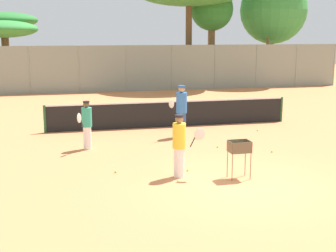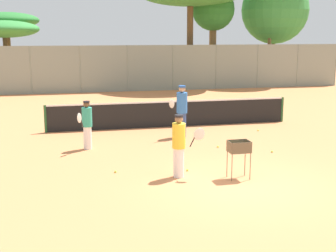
% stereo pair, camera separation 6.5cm
% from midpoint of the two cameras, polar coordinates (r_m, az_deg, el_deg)
% --- Properties ---
extents(ground_plane, '(80.00, 80.00, 0.00)m').
position_cam_midpoint_polar(ground_plane, '(12.04, 9.20, -7.23)').
color(ground_plane, '#D37F4C').
extents(tennis_net, '(10.04, 0.10, 1.07)m').
position_cam_midpoint_polar(tennis_net, '(19.11, 0.42, 1.56)').
color(tennis_net, '#26592D').
rests_on(tennis_net, ground_plane).
extents(back_fence, '(30.49, 0.08, 2.99)m').
position_cam_midpoint_polar(back_fence, '(30.78, -4.90, 7.00)').
color(back_fence, gray).
rests_on(back_fence, ground_plane).
extents(tree_0, '(3.07, 3.07, 6.98)m').
position_cam_midpoint_polar(tree_0, '(34.84, 5.59, 13.78)').
color(tree_0, brown).
rests_on(tree_0, ground_plane).
extents(tree_1, '(5.06, 5.06, 7.99)m').
position_cam_midpoint_polar(tree_1, '(37.40, 12.95, 13.58)').
color(tree_1, brown).
rests_on(tree_1, ground_plane).
extents(tree_3, '(4.46, 4.46, 4.58)m').
position_cam_midpoint_polar(tree_3, '(32.67, -19.27, 11.04)').
color(tree_3, brown).
rests_on(tree_3, ground_plane).
extents(tree_5, '(4.55, 4.55, 5.23)m').
position_cam_midpoint_polar(tree_5, '(36.07, -19.01, 12.02)').
color(tree_5, brown).
rests_on(tree_5, ground_plane).
extents(player_white_outfit, '(0.83, 0.65, 1.91)m').
position_cam_midpoint_polar(player_white_outfit, '(17.17, 1.80, 1.90)').
color(player_white_outfit, '#334C8C').
rests_on(player_white_outfit, ground_plane).
extents(player_red_cap, '(0.87, 0.44, 1.69)m').
position_cam_midpoint_polar(player_red_cap, '(12.38, 1.52, -2.33)').
color(player_red_cap, white).
rests_on(player_red_cap, ground_plane).
extents(player_yellow_shirt, '(0.54, 0.79, 1.61)m').
position_cam_midpoint_polar(player_yellow_shirt, '(15.59, -9.73, 0.21)').
color(player_yellow_shirt, white).
rests_on(player_yellow_shirt, ground_plane).
extents(ball_cart, '(0.56, 0.41, 1.02)m').
position_cam_midpoint_polar(ball_cart, '(12.43, 8.76, -2.87)').
color(ball_cart, brown).
rests_on(ball_cart, ground_plane).
extents(tennis_ball_1, '(0.07, 0.07, 0.07)m').
position_cam_midpoint_polar(tennis_ball_1, '(15.48, 12.69, -3.05)').
color(tennis_ball_1, '#D1E54C').
rests_on(tennis_ball_1, ground_plane).
extents(tennis_ball_2, '(0.07, 0.07, 0.07)m').
position_cam_midpoint_polar(tennis_ball_2, '(15.84, 6.22, -2.51)').
color(tennis_ball_2, '#D1E54C').
rests_on(tennis_ball_2, ground_plane).
extents(tennis_ball_3, '(0.07, 0.07, 0.07)m').
position_cam_midpoint_polar(tennis_ball_3, '(18.71, 11.03, -0.50)').
color(tennis_ball_3, '#D1E54C').
rests_on(tennis_ball_3, ground_plane).
extents(tennis_ball_4, '(0.07, 0.07, 0.07)m').
position_cam_midpoint_polar(tennis_ball_4, '(13.13, 2.53, -5.37)').
color(tennis_ball_4, '#D1E54C').
rests_on(tennis_ball_4, ground_plane).
extents(tennis_ball_5, '(0.07, 0.07, 0.07)m').
position_cam_midpoint_polar(tennis_ball_5, '(13.05, -6.29, -5.54)').
color(tennis_ball_5, '#D1E54C').
rests_on(tennis_ball_5, ground_plane).
extents(parked_car, '(4.20, 1.70, 1.60)m').
position_cam_midpoint_polar(parked_car, '(35.78, -5.71, 6.24)').
color(parked_car, white).
rests_on(parked_car, ground_plane).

